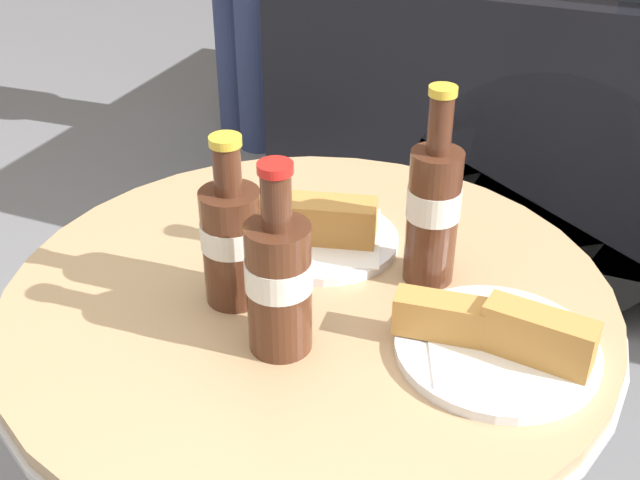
{
  "coord_description": "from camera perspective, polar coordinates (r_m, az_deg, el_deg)",
  "views": [
    {
      "loc": [
        0.32,
        -0.73,
        1.3
      ],
      "look_at": [
        0.0,
        0.04,
        0.79
      ],
      "focal_mm": 45.0,
      "sensor_mm": 36.0,
      "label": 1
    }
  ],
  "objects": [
    {
      "name": "cola_bottle_center",
      "position": [
        0.96,
        8.05,
        2.27
      ],
      "size": [
        0.06,
        0.06,
        0.25
      ],
      "color": "#4C2819",
      "rests_on": "bistro_table"
    },
    {
      "name": "lunch_plate_near",
      "position": [
        0.89,
        12.54,
        -6.92
      ],
      "size": [
        0.23,
        0.22,
        0.07
      ],
      "color": "white",
      "rests_on": "bistro_table"
    },
    {
      "name": "bistro_table",
      "position": [
        1.08,
        -0.77,
        -10.27
      ],
      "size": [
        0.76,
        0.76,
        0.74
      ],
      "color": "#B7B7BC",
      "rests_on": "ground_plane"
    },
    {
      "name": "cola_bottle_left",
      "position": [
        0.93,
        -6.29,
        0.11
      ],
      "size": [
        0.07,
        0.07,
        0.21
      ],
      "color": "#4C2819",
      "rests_on": "bistro_table"
    },
    {
      "name": "cola_bottle_right",
      "position": [
        0.85,
        -2.95,
        -2.8
      ],
      "size": [
        0.07,
        0.07,
        0.22
      ],
      "color": "#4C2819",
      "rests_on": "bistro_table"
    },
    {
      "name": "lunch_plate_far",
      "position": [
        1.05,
        0.17,
        0.62
      ],
      "size": [
        0.2,
        0.2,
        0.07
      ],
      "color": "white",
      "rests_on": "bistro_table"
    }
  ]
}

